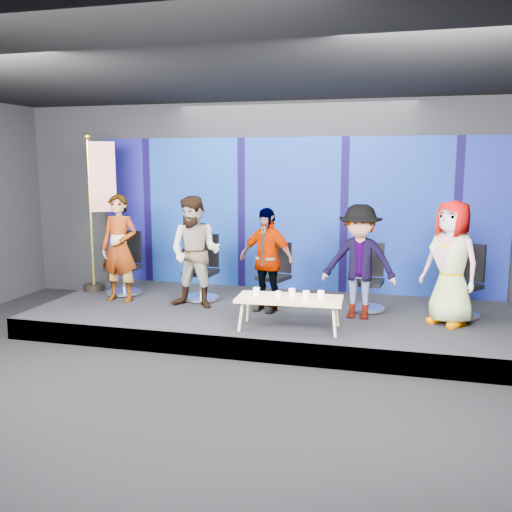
% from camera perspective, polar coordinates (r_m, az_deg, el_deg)
% --- Properties ---
extents(ground, '(10.00, 10.00, 0.00)m').
position_cam_1_polar(ground, '(6.44, -3.75, -13.37)').
color(ground, black).
rests_on(ground, ground).
extents(room_walls, '(10.02, 8.02, 3.51)m').
position_cam_1_polar(room_walls, '(5.94, -4.00, 8.78)').
color(room_walls, black).
rests_on(room_walls, ground).
extents(riser, '(7.00, 3.00, 0.30)m').
position_cam_1_polar(riser, '(8.67, 1.59, -6.26)').
color(riser, black).
rests_on(riser, ground).
extents(backdrop, '(7.00, 0.08, 2.60)m').
position_cam_1_polar(backdrop, '(9.80, 3.61, 4.18)').
color(backdrop, '#100752').
rests_on(backdrop, riser).
extents(chair_a, '(0.61, 0.61, 1.05)m').
position_cam_1_polar(chair_a, '(9.78, -12.94, -1.71)').
color(chair_a, silver).
rests_on(chair_a, riser).
extents(panelist_a, '(0.63, 0.43, 1.69)m').
position_cam_1_polar(panelist_a, '(9.21, -13.51, 0.76)').
color(panelist_a, black).
rests_on(panelist_a, riser).
extents(chair_b, '(0.62, 0.62, 1.04)m').
position_cam_1_polar(chair_b, '(9.18, -5.41, -2.23)').
color(chair_b, silver).
rests_on(chair_b, riser).
extents(panelist_b, '(0.85, 0.68, 1.69)m').
position_cam_1_polar(panelist_b, '(8.61, -6.10, 0.37)').
color(panelist_b, black).
rests_on(panelist_b, riser).
extents(chair_c, '(0.67, 0.67, 0.95)m').
position_cam_1_polar(chair_c, '(8.94, 1.89, -2.72)').
color(chair_c, silver).
rests_on(chair_c, riser).
extents(panelist_c, '(0.97, 0.62, 1.54)m').
position_cam_1_polar(panelist_c, '(8.38, 1.03, -0.36)').
color(panelist_c, black).
rests_on(panelist_c, riser).
extents(chair_d, '(0.61, 0.61, 1.00)m').
position_cam_1_polar(chair_d, '(8.67, 11.07, -3.17)').
color(chair_d, silver).
rests_on(chair_d, riser).
extents(panelist_d, '(1.09, 0.69, 1.61)m').
position_cam_1_polar(panelist_d, '(8.11, 10.29, -0.58)').
color(panelist_d, black).
rests_on(panelist_d, riser).
extents(chair_e, '(0.83, 0.83, 1.04)m').
position_cam_1_polar(chair_e, '(8.65, 19.89, -3.49)').
color(chair_e, silver).
rests_on(chair_e, riser).
extents(panelist_e, '(0.98, 0.93, 1.69)m').
position_cam_1_polar(panelist_e, '(8.09, 18.93, -0.68)').
color(panelist_e, black).
rests_on(panelist_e, riser).
extents(coffee_table, '(1.42, 0.67, 0.43)m').
position_cam_1_polar(coffee_table, '(7.54, 3.36, -4.41)').
color(coffee_table, tan).
rests_on(coffee_table, riser).
extents(mug_a, '(0.09, 0.09, 0.11)m').
position_cam_1_polar(mug_a, '(7.61, 0.04, -3.58)').
color(mug_a, white).
rests_on(mug_a, coffee_table).
extents(mug_b, '(0.08, 0.08, 0.10)m').
position_cam_1_polar(mug_b, '(7.46, 2.24, -3.91)').
color(mug_b, white).
rests_on(mug_b, coffee_table).
extents(mug_c, '(0.09, 0.09, 0.10)m').
position_cam_1_polar(mug_c, '(7.58, 3.61, -3.67)').
color(mug_c, white).
rests_on(mug_c, coffee_table).
extents(mug_d, '(0.09, 0.09, 0.11)m').
position_cam_1_polar(mug_d, '(7.46, 5.04, -3.90)').
color(mug_d, white).
rests_on(mug_d, coffee_table).
extents(mug_e, '(0.09, 0.09, 0.10)m').
position_cam_1_polar(mug_e, '(7.51, 6.51, -3.85)').
color(mug_e, white).
rests_on(mug_e, coffee_table).
extents(flag_stand, '(0.57, 0.42, 2.66)m').
position_cam_1_polar(flag_stand, '(10.01, -15.46, 4.61)').
color(flag_stand, black).
rests_on(flag_stand, riser).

